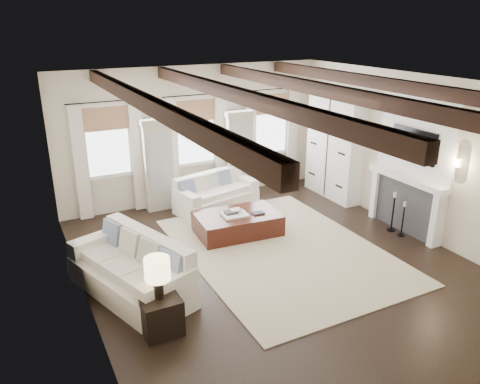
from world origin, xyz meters
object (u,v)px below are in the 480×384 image
sofa_back (215,195)px  side_table_front (160,314)px  sofa_left (134,271)px  ottoman (237,224)px  side_table_back (155,195)px

sofa_back → side_table_front: bearing=-123.8°
sofa_left → side_table_front: size_ratio=4.49×
ottoman → side_table_back: (-1.07, 2.14, 0.10)m
sofa_back → side_table_back: sofa_back is taller
sofa_left → side_table_back: size_ratio=3.87×
ottoman → sofa_back: bearing=88.3°
sofa_back → sofa_left: 3.77m
sofa_left → side_table_back: bearing=67.3°
sofa_left → side_table_front: bearing=-87.4°
sofa_back → ottoman: sofa_back is taller
sofa_back → side_table_front: sofa_back is taller
sofa_left → sofa_back: bearing=45.6°
sofa_back → sofa_left: bearing=-134.4°
sofa_back → ottoman: (-0.16, -1.49, -0.11)m
side_table_front → side_table_back: bearing=73.4°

